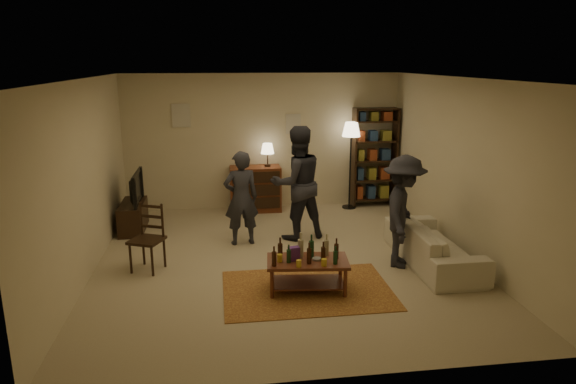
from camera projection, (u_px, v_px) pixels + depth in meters
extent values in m
plane|color=#C6B793|center=(283.00, 261.00, 7.77)|extent=(6.00, 6.00, 0.00)
plane|color=beige|center=(264.00, 142.00, 10.30)|extent=(5.50, 0.00, 5.50)
plane|color=beige|center=(85.00, 180.00, 7.06)|extent=(0.00, 6.00, 6.00)
plane|color=beige|center=(462.00, 168.00, 7.80)|extent=(0.00, 6.00, 6.00)
plane|color=beige|center=(326.00, 246.00, 4.55)|extent=(5.50, 0.00, 5.50)
plane|color=white|center=(282.00, 78.00, 7.09)|extent=(6.00, 6.00, 0.00)
cube|color=beige|center=(181.00, 116.00, 9.93)|extent=(0.35, 0.03, 0.45)
cube|color=beige|center=(293.00, 124.00, 10.28)|extent=(0.30, 0.03, 0.40)
cube|color=brown|center=(307.00, 290.00, 6.76)|extent=(2.20, 1.50, 0.01)
cube|color=#602D1B|center=(308.00, 261.00, 6.66)|extent=(1.11, 0.68, 0.04)
cube|color=#602D1B|center=(307.00, 282.00, 6.74)|extent=(1.00, 0.57, 0.02)
cylinder|color=#602D1B|center=(272.00, 285.00, 6.48)|extent=(0.05, 0.05, 0.39)
cylinder|color=#602D1B|center=(345.00, 283.00, 6.51)|extent=(0.05, 0.05, 0.39)
cylinder|color=#602D1B|center=(272.00, 270.00, 6.92)|extent=(0.05, 0.05, 0.39)
cylinder|color=#602D1B|center=(340.00, 269.00, 6.95)|extent=(0.05, 0.05, 0.39)
cylinder|color=gold|center=(280.00, 258.00, 6.59)|extent=(0.07, 0.07, 0.10)
cylinder|color=gold|center=(299.00, 263.00, 6.43)|extent=(0.07, 0.07, 0.09)
cylinder|color=gold|center=(311.00, 251.00, 6.83)|extent=(0.07, 0.07, 0.11)
cylinder|color=gold|center=(324.00, 262.00, 6.46)|extent=(0.07, 0.07, 0.09)
cube|color=#5A2E7E|center=(294.00, 253.00, 6.65)|extent=(0.15, 0.12, 0.18)
cylinder|color=gray|center=(317.00, 259.00, 6.64)|extent=(0.12, 0.12, 0.03)
cube|color=black|center=(147.00, 240.00, 7.31)|extent=(0.56, 0.56, 0.04)
cylinder|color=black|center=(131.00, 259.00, 7.25)|extent=(0.04, 0.04, 0.44)
cylinder|color=black|center=(152.00, 261.00, 7.16)|extent=(0.04, 0.04, 0.44)
cylinder|color=black|center=(144.00, 250.00, 7.57)|extent=(0.04, 0.04, 0.44)
cylinder|color=black|center=(164.00, 253.00, 7.48)|extent=(0.04, 0.04, 0.44)
cube|color=black|center=(152.00, 219.00, 7.40)|extent=(0.33, 0.17, 0.51)
cube|color=black|center=(133.00, 217.00, 9.10)|extent=(0.40, 1.00, 0.50)
imported|color=black|center=(132.00, 188.00, 8.97)|extent=(0.13, 0.97, 0.56)
cube|color=brown|center=(255.00, 189.00, 10.23)|extent=(1.00, 0.48, 0.90)
cube|color=black|center=(257.00, 203.00, 10.05)|extent=(0.92, 0.02, 0.22)
cube|color=black|center=(256.00, 190.00, 9.99)|extent=(0.92, 0.02, 0.22)
cube|color=black|center=(256.00, 177.00, 9.92)|extent=(0.92, 0.02, 0.22)
cylinder|color=black|center=(268.00, 165.00, 10.15)|extent=(0.12, 0.12, 0.04)
cylinder|color=black|center=(268.00, 159.00, 10.12)|extent=(0.02, 0.02, 0.22)
cone|color=#FFE5B2|center=(267.00, 148.00, 10.06)|extent=(0.26, 0.26, 0.20)
cube|color=black|center=(354.00, 159.00, 10.43)|extent=(0.04, 0.34, 2.00)
cube|color=black|center=(395.00, 157.00, 10.54)|extent=(0.04, 0.34, 2.00)
cube|color=black|center=(373.00, 198.00, 10.70)|extent=(0.90, 0.34, 0.03)
cube|color=black|center=(373.00, 179.00, 10.60)|extent=(0.90, 0.34, 0.03)
cube|color=black|center=(374.00, 160.00, 10.50)|extent=(0.90, 0.34, 0.03)
cube|color=black|center=(375.00, 141.00, 10.39)|extent=(0.90, 0.34, 0.03)
cube|color=black|center=(376.00, 121.00, 10.29)|extent=(0.90, 0.34, 0.03)
cube|color=black|center=(376.00, 109.00, 10.23)|extent=(0.90, 0.34, 0.03)
cube|color=#984121|center=(359.00, 192.00, 10.62)|extent=(0.12, 0.22, 0.26)
cube|color=navy|center=(371.00, 191.00, 10.65)|extent=(0.15, 0.22, 0.26)
cube|color=olive|center=(383.00, 191.00, 10.69)|extent=(0.18, 0.22, 0.26)
cube|color=navy|center=(360.00, 173.00, 10.52)|extent=(0.12, 0.22, 0.24)
cube|color=olive|center=(371.00, 173.00, 10.55)|extent=(0.15, 0.22, 0.24)
cube|color=#984121|center=(384.00, 173.00, 10.59)|extent=(0.18, 0.22, 0.24)
cube|color=olive|center=(360.00, 155.00, 10.42)|extent=(0.12, 0.22, 0.22)
cube|color=#984121|center=(372.00, 154.00, 10.46)|extent=(0.15, 0.22, 0.22)
cube|color=navy|center=(385.00, 154.00, 10.49)|extent=(0.18, 0.22, 0.22)
cube|color=#984121|center=(361.00, 136.00, 10.33)|extent=(0.12, 0.22, 0.20)
cube|color=navy|center=(373.00, 135.00, 10.36)|extent=(0.15, 0.22, 0.20)
cube|color=olive|center=(386.00, 135.00, 10.40)|extent=(0.18, 0.22, 0.20)
cube|color=navy|center=(362.00, 116.00, 10.23)|extent=(0.12, 0.22, 0.18)
cube|color=olive|center=(374.00, 116.00, 10.26)|extent=(0.15, 0.22, 0.18)
cube|color=#984121|center=(387.00, 116.00, 10.30)|extent=(0.18, 0.22, 0.18)
cylinder|color=black|center=(349.00, 207.00, 10.53)|extent=(0.28, 0.28, 0.03)
cylinder|color=black|center=(350.00, 171.00, 10.34)|extent=(0.03, 0.03, 1.56)
cone|color=#FFE5B2|center=(351.00, 129.00, 10.13)|extent=(0.36, 0.36, 0.28)
imported|color=beige|center=(433.00, 244.00, 7.60)|extent=(0.81, 2.08, 0.61)
imported|color=#2A2B33|center=(241.00, 198.00, 8.30)|extent=(0.62, 0.45, 1.55)
imported|color=#27282F|center=(297.00, 183.00, 8.54)|extent=(1.09, 0.95, 1.91)
imported|color=#25252C|center=(403.00, 212.00, 7.40)|extent=(1.00, 1.22, 1.65)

